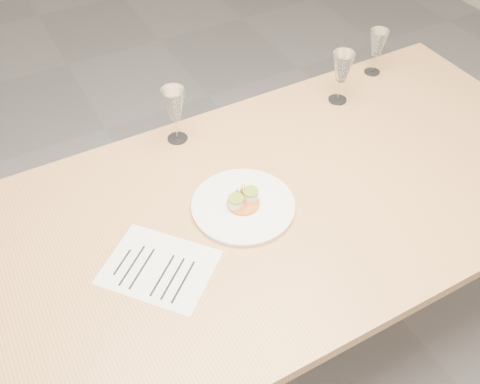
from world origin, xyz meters
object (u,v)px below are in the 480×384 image
recipe_sheet (159,267)px  wine_glass_3 (378,44)px  wine_glass_1 (174,106)px  wine_glass_2 (342,68)px  dinner_plate (243,205)px  dining_table (230,233)px

recipe_sheet → wine_glass_3: (1.12, 0.49, 0.13)m
wine_glass_1 → wine_glass_3: size_ratio=1.10×
recipe_sheet → wine_glass_2: (0.89, 0.40, 0.14)m
recipe_sheet → wine_glass_3: size_ratio=2.02×
dinner_plate → wine_glass_1: bearing=96.0°
dining_table → wine_glass_1: size_ratio=11.95×
wine_glass_1 → wine_glass_2: (0.62, -0.08, -0.00)m
dining_table → wine_glass_2: 0.75m
wine_glass_2 → dinner_plate: bearing=-151.6°
dining_table → wine_glass_1: (0.02, 0.41, 0.21)m
recipe_sheet → wine_glass_2: wine_glass_2 is taller
dining_table → dinner_plate: bearing=16.9°
dining_table → wine_glass_2: size_ratio=12.08×
dining_table → recipe_sheet: 0.27m
dinner_plate → wine_glass_3: wine_glass_3 is taller
dining_table → recipe_sheet: bearing=-165.1°
wine_glass_1 → wine_glass_2: bearing=-7.5°
dining_table → recipe_sheet: (-0.25, -0.07, 0.07)m
dinner_plate → wine_glass_3: 0.91m
dinner_plate → wine_glass_3: size_ratio=1.73×
dinner_plate → wine_glass_3: (0.81, 0.40, 0.12)m
recipe_sheet → wine_glass_2: 0.99m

